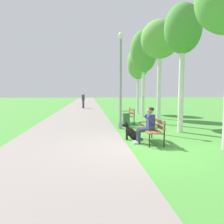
{
  "coord_description": "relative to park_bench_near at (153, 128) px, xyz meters",
  "views": [
    {
      "loc": [
        -1.6,
        -6.56,
        1.78
      ],
      "look_at": [
        -0.62,
        2.79,
        0.9
      ],
      "focal_mm": 35.01,
      "sensor_mm": 36.0,
      "label": 1
    }
  ],
  "objects": [
    {
      "name": "park_bench_near",
      "position": [
        0.0,
        0.0,
        0.0
      ],
      "size": [
        0.55,
        1.5,
        0.85
      ],
      "color": "brown",
      "rests_on": "ground"
    },
    {
      "name": "litter_bin",
      "position": [
        -0.34,
        3.48,
        -0.16
      ],
      "size": [
        0.36,
        0.36,
        0.7
      ],
      "primitive_type": "cylinder",
      "color": "#2D6638",
      "rests_on": "ground"
    },
    {
      "name": "birch_tree_second",
      "position": [
        1.78,
        1.8,
        3.83
      ],
      "size": [
        1.59,
        1.45,
        5.49
      ],
      "color": "silver",
      "rests_on": "ground"
    },
    {
      "name": "lamp_post_near",
      "position": [
        -0.7,
        3.0,
        1.83
      ],
      "size": [
        0.24,
        0.24,
        4.54
      ],
      "color": "gray",
      "rests_on": "ground"
    },
    {
      "name": "pedestrian_distant",
      "position": [
        -2.82,
        15.9,
        0.33
      ],
      "size": [
        0.32,
        0.22,
        1.65
      ],
      "color": "#383842",
      "rests_on": "ground"
    },
    {
      "name": "park_bench_mid",
      "position": [
        -0.01,
        4.65,
        0.0
      ],
      "size": [
        0.55,
        1.5,
        0.85
      ],
      "color": "brown",
      "rests_on": "ground"
    },
    {
      "name": "dog_black",
      "position": [
        -0.65,
        0.5,
        -0.25
      ],
      "size": [
        0.83,
        0.29,
        0.71
      ],
      "color": "black",
      "rests_on": "ground"
    },
    {
      "name": "birch_tree_fourth",
      "position": [
        1.54,
        7.56,
        3.96
      ],
      "size": [
        1.86,
        1.59,
        5.95
      ],
      "color": "silver",
      "rests_on": "ground"
    },
    {
      "name": "paved_path",
      "position": [
        -2.98,
        23.21,
        -0.49
      ],
      "size": [
        4.02,
        60.0,
        0.04
      ],
      "primitive_type": "cube",
      "color": "gray",
      "rests_on": "ground"
    },
    {
      "name": "ground_plane",
      "position": [
        -0.6,
        -0.79,
        -0.51
      ],
      "size": [
        120.0,
        120.0,
        0.0
      ],
      "primitive_type": "plane",
      "color": "#478E38"
    },
    {
      "name": "person_seated_on_near_bench",
      "position": [
        -0.21,
        -0.08,
        0.17
      ],
      "size": [
        0.74,
        0.49,
        1.25
      ],
      "color": "#33384C",
      "rests_on": "ground"
    },
    {
      "name": "birch_tree_fifth",
      "position": [
        1.8,
        10.34,
        3.57
      ],
      "size": [
        1.78,
        1.83,
        5.44
      ],
      "color": "silver",
      "rests_on": "ground"
    },
    {
      "name": "birch_tree_third",
      "position": [
        1.61,
        4.31,
        4.01
      ],
      "size": [
        2.06,
        1.93,
        5.61
      ],
      "color": "silver",
      "rests_on": "ground"
    }
  ]
}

